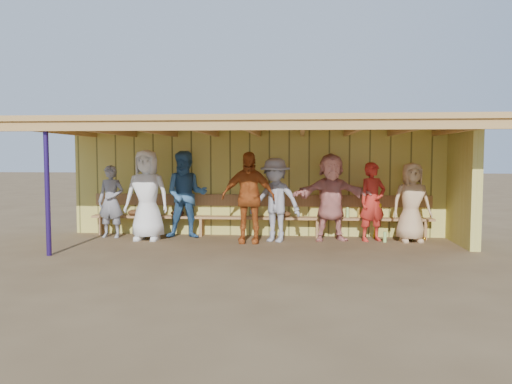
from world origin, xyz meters
TOP-DOWN VIEW (x-y plane):
  - ground at (0.00, 0.00)m, footprint 90.00×90.00m
  - player_a at (-3.24, 0.68)m, footprint 0.60×0.42m
  - player_b at (-2.34, 0.42)m, footprint 0.96×0.64m
  - player_c at (-1.57, 0.76)m, footprint 1.01×0.83m
  - player_d at (-0.15, 0.27)m, footprint 1.10×0.46m
  - player_e at (0.40, 0.46)m, footprint 1.30×1.03m
  - player_f at (1.57, 0.70)m, footprint 1.79×0.83m
  - player_g at (2.44, 0.71)m, footprint 0.72×0.62m
  - player_h at (3.24, 0.67)m, footprint 0.88×0.63m
  - dugout_structure at (0.39, 0.69)m, footprint 8.80×3.20m
  - bench at (0.00, 1.12)m, footprint 7.60×0.34m
  - dugout_equipment at (-0.60, 0.99)m, footprint 6.58×0.62m

SIDE VIEW (x-z plane):
  - ground at x=0.00m, z-range 0.00..0.00m
  - dugout_equipment at x=-0.60m, z-range 0.09..0.89m
  - bench at x=0.00m, z-range 0.06..0.99m
  - player_a at x=-3.24m, z-range 0.00..1.60m
  - player_h at x=3.24m, z-range 0.00..1.66m
  - player_g at x=2.44m, z-range 0.00..1.66m
  - player_e at x=0.40m, z-range 0.00..1.76m
  - player_f at x=1.57m, z-range 0.00..1.86m
  - player_d at x=-0.15m, z-range 0.00..1.88m
  - player_c at x=-1.57m, z-range 0.00..1.91m
  - player_b at x=-2.34m, z-range 0.00..1.94m
  - dugout_structure at x=0.39m, z-range 0.44..2.94m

